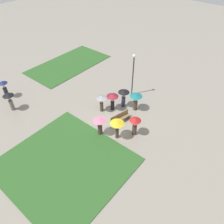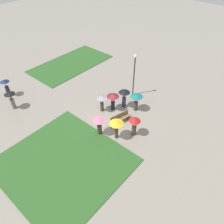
# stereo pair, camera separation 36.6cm
# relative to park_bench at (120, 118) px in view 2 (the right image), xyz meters

# --- Properties ---
(ground_plane) EXTENTS (90.00, 90.00, 0.00)m
(ground_plane) POSITION_rel_park_bench_xyz_m (0.04, 0.79, -0.48)
(ground_plane) COLOR gray
(lawn_patch_near) EXTENTS (8.32, 8.83, 0.06)m
(lawn_patch_near) POSITION_rel_park_bench_xyz_m (-6.32, 0.33, -0.45)
(lawn_patch_near) COLOR #2D5B26
(lawn_patch_near) RESTS_ON ground_plane
(lawn_patch_far) EXTENTS (10.27, 5.49, 0.06)m
(lawn_patch_far) POSITION_rel_park_bench_xyz_m (4.42, 11.75, -0.45)
(lawn_patch_far) COLOR #2D5B26
(lawn_patch_far) RESTS_ON ground_plane
(park_bench) EXTENTS (2.03, 0.85, 0.90)m
(park_bench) POSITION_rel_park_bench_xyz_m (0.00, 0.00, 0.00)
(park_bench) COLOR brown
(park_bench) RESTS_ON ground_plane
(lamp_post) EXTENTS (0.32, 0.32, 4.53)m
(lamp_post) POSITION_rel_park_bench_xyz_m (4.18, 1.67, 2.42)
(lamp_post) COLOR #2D2D30
(lamp_post) RESTS_ON ground_plane
(crowd_person_maroon) EXTENTS (1.15, 1.15, 1.78)m
(crowd_person_maroon) POSITION_rel_park_bench_xyz_m (0.96, 1.67, 0.85)
(crowd_person_maroon) COLOR black
(crowd_person_maroon) RESTS_ON ground_plane
(crowd_person_black) EXTENTS (1.07, 1.07, 1.92)m
(crowd_person_black) POSITION_rel_park_bench_xyz_m (1.98, 1.12, 0.87)
(crowd_person_black) COLOR #282D47
(crowd_person_black) RESTS_ON ground_plane
(crowd_person_pink) EXTENTS (1.07, 1.07, 1.73)m
(crowd_person_pink) POSITION_rel_park_bench_xyz_m (-2.30, 0.38, 0.70)
(crowd_person_pink) COLOR #47382D
(crowd_person_pink) RESTS_ON ground_plane
(crowd_person_yellow) EXTENTS (1.18, 1.18, 1.82)m
(crowd_person_yellow) POSITION_rel_park_bench_xyz_m (-1.69, -0.98, 0.97)
(crowd_person_yellow) COLOR #47382D
(crowd_person_yellow) RESTS_ON ground_plane
(crowd_person_red) EXTENTS (0.98, 0.98, 1.80)m
(crowd_person_red) POSITION_rel_park_bench_xyz_m (-0.46, -1.88, 0.74)
(crowd_person_red) COLOR #47382D
(crowd_person_red) RESTS_ON ground_plane
(crowd_person_teal) EXTENTS (1.18, 1.18, 1.76)m
(crowd_person_teal) POSITION_rel_park_bench_xyz_m (2.32, -0.06, 0.76)
(crowd_person_teal) COLOR #47382D
(crowd_person_teal) RESTS_ON ground_plane
(crowd_person_grey) EXTENTS (1.03, 1.03, 1.78)m
(crowd_person_grey) POSITION_rel_park_bench_xyz_m (0.12, 2.32, 0.84)
(crowd_person_grey) COLOR #47382D
(crowd_person_grey) RESTS_ON ground_plane
(lone_walker_far_path) EXTENTS (0.91, 0.91, 1.92)m
(lone_walker_far_path) POSITION_rel_park_bench_xyz_m (-4.42, 11.39, 0.74)
(lone_walker_far_path) COLOR #2D2333
(lone_walker_far_path) RESTS_ON ground_plane
(lone_walker_mid_plaza) EXTENTS (1.01, 1.01, 1.84)m
(lone_walker_mid_plaza) POSITION_rel_park_bench_xyz_m (-5.20, 9.10, 0.74)
(lone_walker_mid_plaza) COLOR slate
(lone_walker_mid_plaza) RESTS_ON ground_plane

